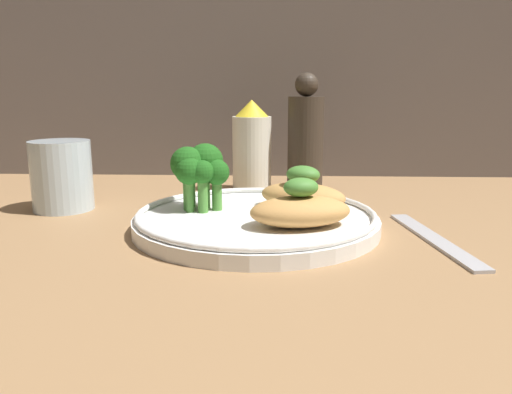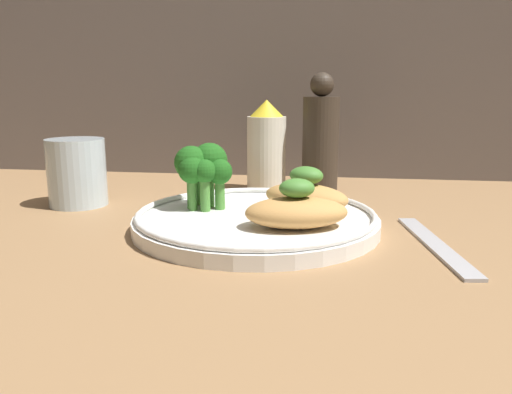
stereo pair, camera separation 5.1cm
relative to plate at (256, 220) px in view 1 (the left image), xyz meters
The scene contains 9 objects.
ground_plane 1.49cm from the plate, ahead, with size 180.00×180.00×1.00cm, color #936D47.
plate is the anchor object (origin of this frame).
grilled_meat_front 6.09cm from the plate, 39.89° to the right, with size 10.94×8.15×4.68cm.
grilled_meat_middle 6.43cm from the plate, 35.19° to the left, with size 10.93×8.71×4.74cm.
broccoli_bunch 8.62cm from the plate, 156.31° to the left, with size 6.34×6.03×7.11cm.
sauce_bottle 20.85cm from the plate, 94.04° to the left, with size 5.48×5.48×12.80cm.
pepper_grinder 22.01cm from the plate, 73.11° to the left, with size 4.99×4.99×16.45cm.
drinking_glass 24.94cm from the plate, 161.97° to the left, with size 7.07×7.07×8.30cm.
fork 17.58cm from the plate, 10.86° to the right, with size 4.32×18.05×0.60cm.
Camera 1 is at (2.06, -49.93, 14.27)cm, focal length 35.00 mm.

